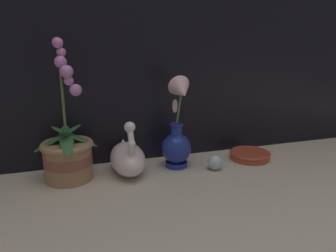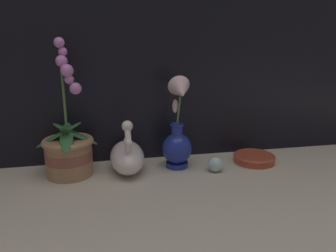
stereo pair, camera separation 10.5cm
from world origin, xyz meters
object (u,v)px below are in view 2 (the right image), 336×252
(swan_figurine, at_px, (127,156))
(amber_dish, at_px, (254,158))
(orchid_potted_plant, at_px, (69,149))
(glass_sphere, at_px, (215,164))
(blue_vase, at_px, (178,137))

(swan_figurine, xyz_separation_m, amber_dish, (0.44, -0.01, -0.04))
(amber_dish, bearing_deg, orchid_potted_plant, 178.50)
(swan_figurine, xyz_separation_m, glass_sphere, (0.28, -0.06, -0.03))
(swan_figurine, xyz_separation_m, blue_vase, (0.17, -0.01, 0.05))
(swan_figurine, bearing_deg, blue_vase, -1.79)
(blue_vase, bearing_deg, glass_sphere, -25.73)
(glass_sphere, relative_size, amber_dish, 0.35)
(blue_vase, bearing_deg, amber_dish, -0.73)
(orchid_potted_plant, xyz_separation_m, swan_figurine, (0.18, -0.01, -0.03))
(orchid_potted_plant, height_order, swan_figurine, orchid_potted_plant)
(amber_dish, bearing_deg, blue_vase, 179.27)
(swan_figurine, distance_m, blue_vase, 0.18)
(swan_figurine, relative_size, blue_vase, 0.66)
(amber_dish, bearing_deg, glass_sphere, -162.38)
(swan_figurine, distance_m, amber_dish, 0.44)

